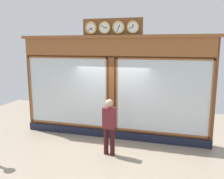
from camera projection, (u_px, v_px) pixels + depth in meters
name	position (u px, v px, depth m)	size (l,w,h in m)	color
shop_facade	(113.00, 87.00, 8.24)	(6.70, 0.42, 4.07)	brown
pedestrian	(109.00, 125.00, 7.01)	(0.37, 0.24, 1.69)	#3A1316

